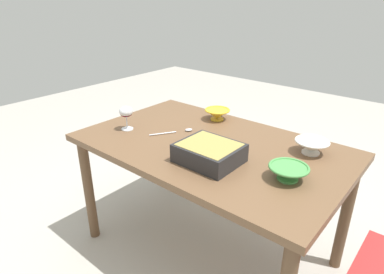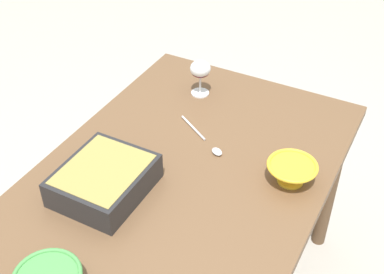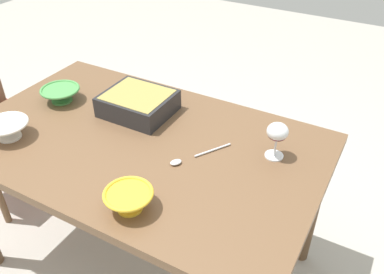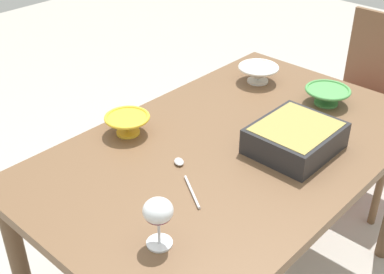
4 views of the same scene
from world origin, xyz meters
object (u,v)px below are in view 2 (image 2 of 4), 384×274
Objects in this scene: small_bowl at (292,171)px; serving_spoon at (208,143)px; dining_table at (173,204)px; casserole_dish at (104,179)px; wine_glass at (200,71)px.

serving_spoon is at bearing 82.14° from small_bowl.
serving_spoon reaches higher than dining_table.
wine_glass is at bearing -0.84° from casserole_dish.
wine_glass is 0.58m from small_bowl.
small_bowl is (0.31, -0.49, -0.01)m from casserole_dish.
dining_table is at bearing -54.71° from casserole_dish.
wine_glass is (0.50, 0.16, 0.19)m from dining_table.
serving_spoon is at bearing -2.22° from dining_table.
wine_glass is 0.51× the size of casserole_dish.
small_bowl is (-0.31, -0.48, -0.06)m from wine_glass.
small_bowl reaches higher than serving_spoon.
small_bowl is 0.32m from serving_spoon.
casserole_dish is (-0.12, 0.17, 0.13)m from dining_table.
casserole_dish reaches higher than dining_table.
wine_glass is at bearing 32.27° from serving_spoon.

